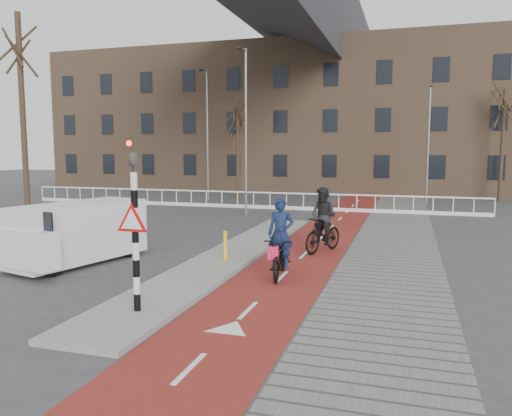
# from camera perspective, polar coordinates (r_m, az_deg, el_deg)

# --- Properties ---
(ground) EXTENTS (120.00, 120.00, 0.00)m
(ground) POSITION_cam_1_polar(r_m,az_deg,el_deg) (12.38, -6.18, -9.56)
(ground) COLOR #38383A
(ground) RESTS_ON ground
(bike_lane) EXTENTS (2.50, 60.00, 0.01)m
(bike_lane) POSITION_cam_1_polar(r_m,az_deg,el_deg) (21.43, 8.20, -2.63)
(bike_lane) COLOR maroon
(bike_lane) RESTS_ON ground
(sidewalk) EXTENTS (3.00, 60.00, 0.01)m
(sidewalk) POSITION_cam_1_polar(r_m,az_deg,el_deg) (21.19, 15.71, -2.92)
(sidewalk) COLOR slate
(sidewalk) RESTS_ON ground
(curb_island) EXTENTS (1.80, 16.00, 0.12)m
(curb_island) POSITION_cam_1_polar(r_m,az_deg,el_deg) (16.22, -2.87, -5.39)
(curb_island) COLOR gray
(curb_island) RESTS_ON ground
(traffic_signal) EXTENTS (0.80, 0.80, 3.68)m
(traffic_signal) POSITION_cam_1_polar(r_m,az_deg,el_deg) (10.46, -13.72, -1.55)
(traffic_signal) COLOR black
(traffic_signal) RESTS_ON curb_island
(bollard) EXTENTS (0.12, 0.12, 0.89)m
(bollard) POSITION_cam_1_polar(r_m,az_deg,el_deg) (15.14, -3.53, -4.31)
(bollard) COLOR yellow
(bollard) RESTS_ON curb_island
(cyclist_near) EXTENTS (0.97, 2.17, 2.16)m
(cyclist_near) POSITION_cam_1_polar(r_m,az_deg,el_deg) (13.56, 2.83, -4.89)
(cyclist_near) COLOR black
(cyclist_near) RESTS_ON bike_lane
(cyclist_far) EXTENTS (1.36, 2.13, 2.19)m
(cyclist_far) POSITION_cam_1_polar(r_m,az_deg,el_deg) (16.90, 7.70, -2.01)
(cyclist_far) COLOR black
(cyclist_far) RESTS_ON bike_lane
(van) EXTENTS (2.66, 4.55, 1.84)m
(van) POSITION_cam_1_polar(r_m,az_deg,el_deg) (16.12, -19.83, -2.58)
(van) COLOR silver
(van) RESTS_ON ground
(railing) EXTENTS (28.00, 0.10, 0.99)m
(railing) POSITION_cam_1_polar(r_m,az_deg,el_deg) (29.72, -2.13, 0.62)
(railing) COLOR silver
(railing) RESTS_ON ground
(townhouse_row) EXTENTS (46.00, 10.00, 15.90)m
(townhouse_row) POSITION_cam_1_polar(r_m,az_deg,el_deg) (43.81, 6.99, 12.37)
(townhouse_row) COLOR #7F6047
(townhouse_row) RESTS_ON ground
(tree_left) EXTENTS (0.24, 0.24, 9.16)m
(tree_left) POSITION_cam_1_polar(r_m,az_deg,el_deg) (23.76, -25.06, 8.79)
(tree_left) COLOR #302215
(tree_left) RESTS_ON ground
(tree_mid) EXTENTS (0.27, 0.27, 6.73)m
(tree_mid) POSITION_cam_1_polar(r_m,az_deg,el_deg) (35.40, -2.08, 6.56)
(tree_mid) COLOR #302215
(tree_mid) RESTS_ON ground
(tree_right) EXTENTS (0.24, 0.24, 7.38)m
(tree_right) POSITION_cam_1_polar(r_m,az_deg,el_deg) (37.00, 26.32, 6.38)
(tree_right) COLOR #302215
(tree_right) RESTS_ON ground
(streetlight_near) EXTENTS (0.12, 0.12, 8.56)m
(streetlight_near) POSITION_cam_1_polar(r_m,az_deg,el_deg) (26.15, -1.16, 8.52)
(streetlight_near) COLOR slate
(streetlight_near) RESTS_ON ground
(streetlight_left) EXTENTS (0.12, 0.12, 8.79)m
(streetlight_left) POSITION_cam_1_polar(r_m,az_deg,el_deg) (34.63, -5.57, 8.24)
(streetlight_left) COLOR slate
(streetlight_left) RESTS_ON ground
(streetlight_right) EXTENTS (0.12, 0.12, 7.42)m
(streetlight_right) POSITION_cam_1_polar(r_m,az_deg,el_deg) (33.45, 19.09, 6.78)
(streetlight_right) COLOR slate
(streetlight_right) RESTS_ON ground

